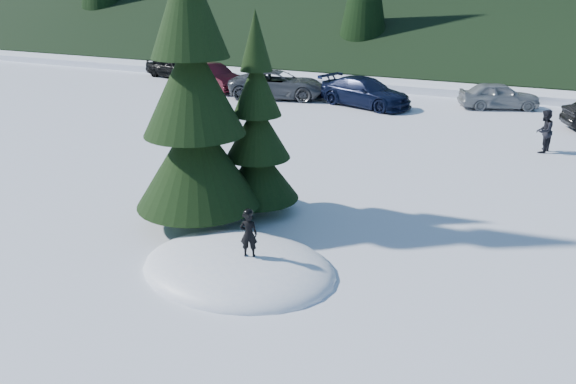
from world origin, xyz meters
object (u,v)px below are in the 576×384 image
at_px(car_0, 173,66).
at_px(car_2, 278,85).
at_px(spruce_tall, 193,98).
at_px(car_3, 365,92).
at_px(car_1, 212,77).
at_px(spruce_short, 258,137).
at_px(adult_0, 544,131).
at_px(car_4, 499,95).
at_px(child_skier, 249,234).

distance_m(car_0, car_2, 9.94).
height_order(spruce_tall, car_3, spruce_tall).
distance_m(spruce_tall, car_2, 17.21).
xyz_separation_m(car_0, car_1, (4.78, -2.76, 0.02)).
height_order(spruce_short, adult_0, spruce_short).
xyz_separation_m(car_1, car_3, (9.51, -0.56, -0.02)).
xyz_separation_m(car_0, car_4, (20.50, -0.98, -0.06)).
xyz_separation_m(spruce_tall, car_2, (-5.66, 16.04, -2.58)).
xyz_separation_m(spruce_tall, car_3, (-0.75, 16.02, -2.60)).
bearing_deg(car_2, car_1, 67.43).
height_order(car_1, car_4, car_1).
xyz_separation_m(adult_0, car_0, (-22.84, 8.35, -0.08)).
height_order(car_0, car_1, car_1).
relative_size(car_1, car_3, 0.90).
bearing_deg(car_1, car_3, -71.55).
bearing_deg(car_0, adult_0, -96.79).
xyz_separation_m(child_skier, adult_0, (5.23, 12.90, -0.18)).
bearing_deg(spruce_short, child_skier, -64.85).
xyz_separation_m(adult_0, car_2, (-13.46, 5.06, -0.07)).
relative_size(spruce_tall, adult_0, 5.36).
bearing_deg(car_4, car_0, 65.66).
bearing_deg(adult_0, child_skier, -6.20).
relative_size(car_2, car_3, 1.07).
height_order(car_2, car_4, car_2).
xyz_separation_m(spruce_tall, child_skier, (2.56, -1.93, -2.33)).
height_order(adult_0, car_3, adult_0).
height_order(child_skier, car_2, child_skier).
height_order(child_skier, car_4, child_skier).
bearing_deg(adult_0, spruce_short, -19.48).
distance_m(child_skier, car_2, 19.76).
xyz_separation_m(spruce_tall, car_0, (-15.05, 19.33, -2.60)).
bearing_deg(car_0, child_skier, -127.07).
distance_m(car_2, car_4, 11.35).
xyz_separation_m(child_skier, car_4, (2.89, 20.28, -0.33)).
relative_size(spruce_short, car_3, 1.08).
relative_size(child_skier, car_0, 0.24).
relative_size(child_skier, car_4, 0.26).
relative_size(car_0, car_4, 1.09).
height_order(car_1, car_2, car_1).
bearing_deg(spruce_short, car_1, 126.59).
xyz_separation_m(car_1, car_4, (15.71, 1.78, -0.08)).
relative_size(spruce_short, car_4, 1.39).
bearing_deg(child_skier, adult_0, -132.92).
bearing_deg(car_4, adult_0, 176.05).
height_order(spruce_tall, car_0, spruce_tall).
bearing_deg(spruce_short, adult_0, 54.65).
distance_m(spruce_tall, adult_0, 13.70).
height_order(child_skier, car_0, child_skier).
height_order(spruce_tall, car_4, spruce_tall).
xyz_separation_m(car_0, car_2, (9.38, -3.29, 0.02)).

